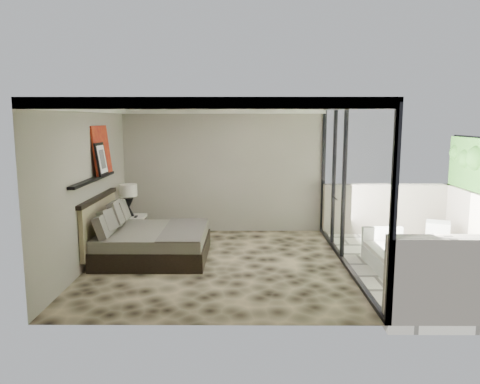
{
  "coord_description": "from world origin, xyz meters",
  "views": [
    {
      "loc": [
        0.44,
        -8.0,
        2.55
      ],
      "look_at": [
        0.38,
        0.4,
        1.23
      ],
      "focal_mm": 35.0,
      "sensor_mm": 36.0,
      "label": 1
    }
  ],
  "objects_px": {
    "bed": "(148,241)",
    "lounger": "(393,258)",
    "ottoman": "(438,233)",
    "nightstand": "(131,227)",
    "table_lamp": "(128,196)"
  },
  "relations": [
    {
      "from": "nightstand",
      "to": "table_lamp",
      "type": "height_order",
      "value": "table_lamp"
    },
    {
      "from": "nightstand",
      "to": "ottoman",
      "type": "height_order",
      "value": "nightstand"
    },
    {
      "from": "lounger",
      "to": "ottoman",
      "type": "bearing_deg",
      "value": 47.65
    },
    {
      "from": "lounger",
      "to": "nightstand",
      "type": "bearing_deg",
      "value": 157.82
    },
    {
      "from": "nightstand",
      "to": "ottoman",
      "type": "distance_m",
      "value": 6.39
    },
    {
      "from": "bed",
      "to": "ottoman",
      "type": "bearing_deg",
      "value": 10.22
    },
    {
      "from": "table_lamp",
      "to": "ottoman",
      "type": "relative_size",
      "value": 1.48
    },
    {
      "from": "table_lamp",
      "to": "bed",
      "type": "bearing_deg",
      "value": -63.4
    },
    {
      "from": "ottoman",
      "to": "nightstand",
      "type": "bearing_deg",
      "value": 177.69
    },
    {
      "from": "bed",
      "to": "lounger",
      "type": "bearing_deg",
      "value": -7.84
    },
    {
      "from": "nightstand",
      "to": "lounger",
      "type": "relative_size",
      "value": 0.39
    },
    {
      "from": "ottoman",
      "to": "lounger",
      "type": "xyz_separation_m",
      "value": [
        -1.43,
        -1.64,
        -0.05
      ]
    },
    {
      "from": "table_lamp",
      "to": "ottoman",
      "type": "xyz_separation_m",
      "value": [
        6.42,
        -0.27,
        -0.72
      ]
    },
    {
      "from": "ottoman",
      "to": "table_lamp",
      "type": "bearing_deg",
      "value": 177.57
    },
    {
      "from": "table_lamp",
      "to": "ottoman",
      "type": "bearing_deg",
      "value": -2.43
    }
  ]
}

